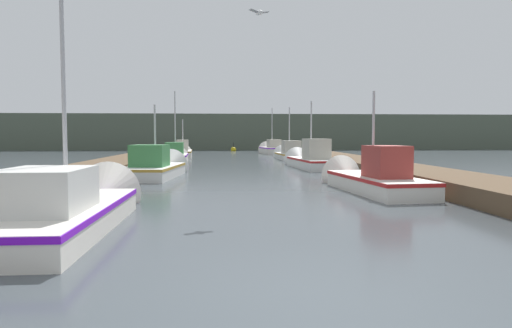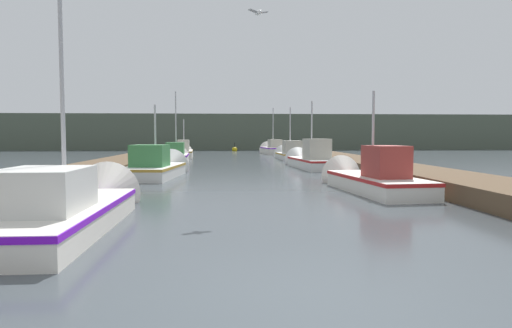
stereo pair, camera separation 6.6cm
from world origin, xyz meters
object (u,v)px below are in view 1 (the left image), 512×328
(fishing_boat_3, at_px, (309,160))
(mooring_piling_1, at_px, (285,148))
(channel_buoy, at_px, (233,150))
(fishing_boat_0, at_px, (74,206))
(fishing_boat_5, at_px, (288,154))
(fishing_boat_2, at_px, (158,167))
(fishing_boat_1, at_px, (369,178))
(fishing_boat_6, at_px, (183,152))
(fishing_boat_4, at_px, (176,156))
(fishing_boat_7, at_px, (271,149))
(seagull_lead, at_px, (259,12))
(mooring_piling_0, at_px, (310,153))

(fishing_boat_3, relative_size, mooring_piling_1, 6.55)
(channel_buoy, bearing_deg, fishing_boat_0, -95.53)
(channel_buoy, bearing_deg, fishing_boat_5, -77.75)
(fishing_boat_5, height_order, channel_buoy, fishing_boat_5)
(fishing_boat_0, relative_size, fishing_boat_2, 1.10)
(fishing_boat_1, relative_size, fishing_boat_6, 0.90)
(fishing_boat_4, bearing_deg, fishing_boat_1, -66.16)
(fishing_boat_7, xyz_separation_m, channel_buoy, (-3.46, 7.77, -0.27))
(fishing_boat_0, height_order, channel_buoy, fishing_boat_0)
(fishing_boat_7, bearing_deg, fishing_boat_2, -112.78)
(fishing_boat_1, relative_size, seagull_lead, 10.37)
(fishing_boat_4, bearing_deg, fishing_boat_6, 89.04)
(fishing_boat_2, distance_m, mooring_piling_0, 14.22)
(fishing_boat_0, height_order, fishing_boat_2, fishing_boat_0)
(fishing_boat_1, height_order, mooring_piling_0, fishing_boat_1)
(fishing_boat_1, xyz_separation_m, fishing_boat_3, (0.03, 10.35, 0.04))
(fishing_boat_0, bearing_deg, fishing_boat_5, 72.09)
(fishing_boat_0, xyz_separation_m, fishing_boat_3, (7.63, 15.36, 0.07))
(fishing_boat_4, bearing_deg, seagull_lead, -79.68)
(fishing_boat_0, xyz_separation_m, fishing_boat_7, (7.51, 34.04, 0.07))
(fishing_boat_6, height_order, mooring_piling_1, fishing_boat_6)
(fishing_boat_3, distance_m, fishing_boat_6, 15.33)
(fishing_boat_4, xyz_separation_m, mooring_piling_0, (9.03, 1.18, 0.13))
(fishing_boat_5, relative_size, seagull_lead, 9.32)
(fishing_boat_4, relative_size, mooring_piling_1, 5.71)
(seagull_lead, bearing_deg, fishing_boat_6, 74.60)
(fishing_boat_1, bearing_deg, fishing_boat_2, 137.69)
(fishing_boat_5, bearing_deg, fishing_boat_1, -92.52)
(fishing_boat_0, relative_size, seagull_lead, 11.27)
(fishing_boat_7, bearing_deg, fishing_boat_4, -125.02)
(fishing_boat_0, height_order, fishing_boat_4, fishing_boat_4)
(fishing_boat_0, xyz_separation_m, seagull_lead, (3.91, 2.90, 4.59))
(fishing_boat_0, bearing_deg, fishing_boat_7, 77.20)
(fishing_boat_1, relative_size, fishing_boat_4, 1.05)
(fishing_boat_1, bearing_deg, seagull_lead, -155.79)
(fishing_boat_7, xyz_separation_m, seagull_lead, (-3.60, -31.14, 4.52))
(fishing_boat_4, height_order, fishing_boat_5, fishing_boat_4)
(fishing_boat_6, relative_size, seagull_lead, 11.56)
(fishing_boat_1, xyz_separation_m, fishing_boat_6, (-7.96, 23.44, 0.01))
(fishing_boat_0, distance_m, fishing_boat_4, 20.61)
(fishing_boat_7, xyz_separation_m, mooring_piling_1, (1.50, 1.38, 0.04))
(mooring_piling_1, bearing_deg, fishing_boat_2, -109.63)
(mooring_piling_0, relative_size, seagull_lead, 2.00)
(fishing_boat_6, bearing_deg, fishing_boat_1, -74.50)
(fishing_boat_2, distance_m, fishing_boat_7, 24.59)
(fishing_boat_4, relative_size, fishing_boat_7, 0.97)
(fishing_boat_0, distance_m, mooring_piling_0, 23.54)
(fishing_boat_0, relative_size, fishing_boat_7, 1.11)
(mooring_piling_1, height_order, channel_buoy, channel_buoy)
(fishing_boat_2, bearing_deg, fishing_boat_1, -30.82)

